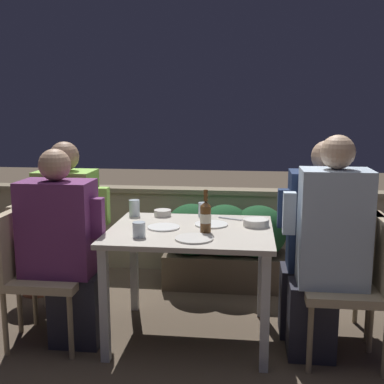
% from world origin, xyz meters
% --- Properties ---
extents(ground_plane, '(16.00, 16.00, 0.00)m').
position_xyz_m(ground_plane, '(0.00, 0.00, 0.00)').
color(ground_plane, brown).
extents(parapet_wall, '(9.00, 0.18, 0.74)m').
position_xyz_m(parapet_wall, '(0.00, 1.30, 0.37)').
color(parapet_wall, gray).
rests_on(parapet_wall, ground_plane).
extents(dining_table, '(1.00, 0.82, 0.71)m').
position_xyz_m(dining_table, '(0.00, 0.00, 0.62)').
color(dining_table, '#BCB2A3').
rests_on(dining_table, ground_plane).
extents(planter_hedge, '(0.98, 0.47, 0.68)m').
position_xyz_m(planter_hedge, '(0.17, 0.90, 0.38)').
color(planter_hedge, brown).
rests_on(planter_hedge, ground_plane).
extents(chair_left_near, '(0.47, 0.46, 0.84)m').
position_xyz_m(chair_left_near, '(-0.95, -0.16, 0.51)').
color(chair_left_near, tan).
rests_on(chair_left_near, ground_plane).
extents(person_purple_stripe, '(0.50, 0.26, 1.21)m').
position_xyz_m(person_purple_stripe, '(-0.75, -0.16, 0.60)').
color(person_purple_stripe, '#282833').
rests_on(person_purple_stripe, ground_plane).
extents(chair_left_far, '(0.47, 0.46, 0.84)m').
position_xyz_m(chair_left_far, '(-1.01, 0.13, 0.51)').
color(chair_left_far, tan).
rests_on(chair_left_far, ground_plane).
extents(person_green_blouse, '(0.47, 0.26, 1.23)m').
position_xyz_m(person_green_blouse, '(-0.81, 0.13, 0.62)').
color(person_green_blouse, '#282833').
rests_on(person_green_blouse, ground_plane).
extents(chair_right_near, '(0.47, 0.46, 0.84)m').
position_xyz_m(chair_right_near, '(1.00, -0.15, 0.51)').
color(chair_right_near, tan).
rests_on(chair_right_near, ground_plane).
extents(person_blue_shirt, '(0.48, 0.26, 1.30)m').
position_xyz_m(person_blue_shirt, '(0.80, -0.15, 0.66)').
color(person_blue_shirt, '#282833').
rests_on(person_blue_shirt, ground_plane).
extents(chair_right_far, '(0.47, 0.46, 0.84)m').
position_xyz_m(chair_right_far, '(0.98, 0.12, 0.51)').
color(chair_right_far, tan).
rests_on(chair_right_far, ground_plane).
extents(person_navy_jumper, '(0.50, 0.26, 1.25)m').
position_xyz_m(person_navy_jumper, '(0.78, 0.12, 0.63)').
color(person_navy_jumper, '#282833').
rests_on(person_navy_jumper, ground_plane).
extents(beer_bottle, '(0.07, 0.07, 0.26)m').
position_xyz_m(beer_bottle, '(0.10, -0.07, 0.81)').
color(beer_bottle, brown).
rests_on(beer_bottle, dining_table).
extents(plate_0, '(0.22, 0.22, 0.01)m').
position_xyz_m(plate_0, '(0.05, -0.23, 0.71)').
color(plate_0, silver).
rests_on(plate_0, dining_table).
extents(plate_1, '(0.20, 0.20, 0.01)m').
position_xyz_m(plate_1, '(-0.17, -0.00, 0.71)').
color(plate_1, white).
rests_on(plate_1, dining_table).
extents(plate_2, '(0.21, 0.21, 0.01)m').
position_xyz_m(plate_2, '(0.12, 0.11, 0.71)').
color(plate_2, white).
rests_on(plate_2, dining_table).
extents(bowl_0, '(0.16, 0.16, 0.05)m').
position_xyz_m(bowl_0, '(0.40, 0.12, 0.74)').
color(bowl_0, silver).
rests_on(bowl_0, dining_table).
extents(bowl_1, '(0.12, 0.12, 0.04)m').
position_xyz_m(bowl_1, '(-0.23, 0.32, 0.73)').
color(bowl_1, beige).
rests_on(bowl_1, dining_table).
extents(glass_cup_0, '(0.06, 0.06, 0.10)m').
position_xyz_m(glass_cup_0, '(0.04, 0.34, 0.76)').
color(glass_cup_0, silver).
rests_on(glass_cup_0, dining_table).
extents(glass_cup_1, '(0.07, 0.07, 0.09)m').
position_xyz_m(glass_cup_1, '(-0.28, -0.22, 0.75)').
color(glass_cup_1, silver).
rests_on(glass_cup_1, dining_table).
extents(glass_cup_2, '(0.07, 0.07, 0.11)m').
position_xyz_m(glass_cup_2, '(-0.43, 0.31, 0.77)').
color(glass_cup_2, silver).
rests_on(glass_cup_2, dining_table).
extents(fork_0, '(0.16, 0.09, 0.01)m').
position_xyz_m(fork_0, '(0.23, 0.28, 0.71)').
color(fork_0, silver).
rests_on(fork_0, dining_table).
extents(potted_plant, '(0.32, 0.32, 0.75)m').
position_xyz_m(potted_plant, '(-1.29, 0.57, 0.46)').
color(potted_plant, '#9E5638').
rests_on(potted_plant, ground_plane).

